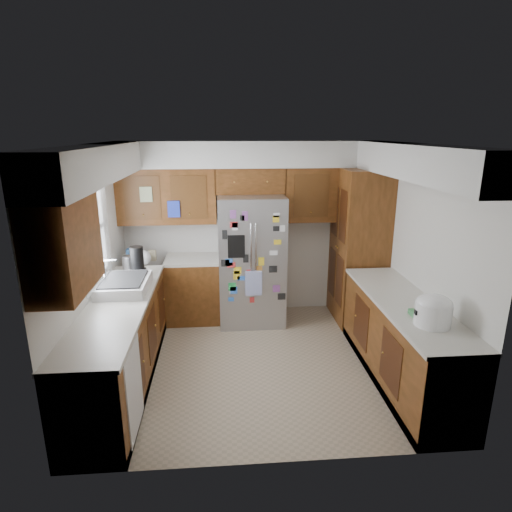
# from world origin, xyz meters

# --- Properties ---
(floor) EXTENTS (3.60, 3.60, 0.00)m
(floor) POSITION_xyz_m (0.00, 0.00, 0.00)
(floor) COLOR tan
(floor) RESTS_ON ground
(room_shell) EXTENTS (3.64, 3.24, 2.52)m
(room_shell) POSITION_xyz_m (-0.11, 0.36, 1.82)
(room_shell) COLOR silver
(room_shell) RESTS_ON ground
(left_counter_run) EXTENTS (1.36, 3.20, 0.92)m
(left_counter_run) POSITION_xyz_m (-1.36, 0.03, 0.43)
(left_counter_run) COLOR #46290D
(left_counter_run) RESTS_ON ground
(right_counter_run) EXTENTS (0.63, 2.25, 0.92)m
(right_counter_run) POSITION_xyz_m (1.50, -0.47, 0.42)
(right_counter_run) COLOR #46290D
(right_counter_run) RESTS_ON ground
(pantry) EXTENTS (0.60, 0.90, 2.15)m
(pantry) POSITION_xyz_m (1.50, 1.15, 1.07)
(pantry) COLOR #46290D
(pantry) RESTS_ON ground
(fridge) EXTENTS (0.90, 0.79, 1.80)m
(fridge) POSITION_xyz_m (-0.00, 1.20, 0.90)
(fridge) COLOR gray
(fridge) RESTS_ON ground
(bridge_cabinet) EXTENTS (0.96, 0.34, 0.35)m
(bridge_cabinet) POSITION_xyz_m (0.00, 1.43, 1.98)
(bridge_cabinet) COLOR #46290D
(bridge_cabinet) RESTS_ON fridge
(fridge_top_items) EXTENTS (0.48, 0.31, 0.28)m
(fridge_top_items) POSITION_xyz_m (-0.04, 1.42, 2.28)
(fridge_top_items) COLOR #161EA8
(fridge_top_items) RESTS_ON bridge_cabinet
(sink_assembly) EXTENTS (0.52, 0.70, 0.37)m
(sink_assembly) POSITION_xyz_m (-1.50, 0.10, 0.99)
(sink_assembly) COLOR silver
(sink_assembly) RESTS_ON left_counter_run
(left_counter_clutter) EXTENTS (0.38, 0.86, 0.38)m
(left_counter_clutter) POSITION_xyz_m (-1.47, 0.82, 1.05)
(left_counter_clutter) COLOR black
(left_counter_clutter) RESTS_ON left_counter_run
(rice_cooker) EXTENTS (0.34, 0.33, 0.29)m
(rice_cooker) POSITION_xyz_m (1.50, -1.04, 1.07)
(rice_cooker) COLOR white
(rice_cooker) RESTS_ON right_counter_run
(paper_towel) EXTENTS (0.11, 0.11, 0.25)m
(paper_towel) POSITION_xyz_m (1.54, -1.03, 1.04)
(paper_towel) COLOR white
(paper_towel) RESTS_ON right_counter_run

